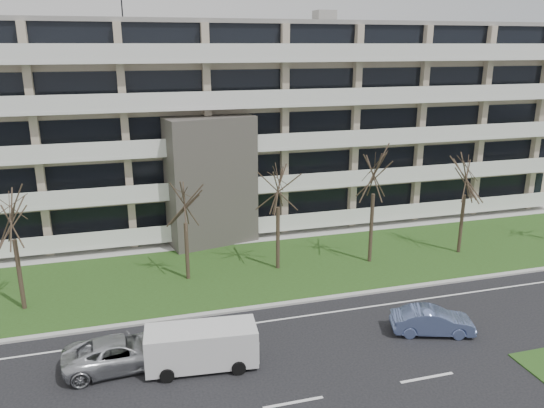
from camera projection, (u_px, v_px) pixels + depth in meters
name	position (u px, v px, depth m)	size (l,w,h in m)	color
ground	(293.00, 403.00, 21.03)	(160.00, 160.00, 0.00)	black
grass_verge	(229.00, 272.00, 33.00)	(90.00, 10.00, 0.06)	#294316
curb	(247.00, 309.00, 28.38)	(90.00, 0.35, 0.12)	#B2B2AD
sidewalk	(214.00, 242.00, 38.06)	(90.00, 2.00, 0.08)	#B2B2AD
lane_edge_line	(254.00, 323.00, 27.02)	(90.00, 0.12, 0.01)	white
apartment_building	(196.00, 123.00, 42.15)	(60.50, 15.10, 18.75)	tan
silver_pickup	(121.00, 353.00, 23.22)	(2.28, 4.95, 1.38)	silver
blue_sedan	(432.00, 321.00, 25.94)	(1.38, 3.97, 1.31)	#697DB7
white_van	(203.00, 344.00, 23.12)	(4.98, 2.34, 1.87)	silver
tree_2	(10.00, 211.00, 26.87)	(3.55, 3.55, 7.11)	#382B21
tree_3	(184.00, 200.00, 30.67)	(3.21, 3.21, 6.41)	#382B21
tree_4	(278.00, 182.00, 31.96)	(3.64, 3.64, 7.29)	#382B21
tree_5	(375.00, 166.00, 32.81)	(4.12, 4.12, 8.24)	#382B21
tree_6	(467.00, 171.00, 34.56)	(3.66, 3.66, 7.32)	#382B21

